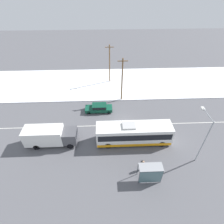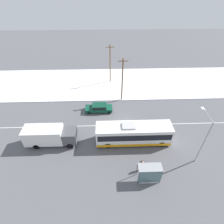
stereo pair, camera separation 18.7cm
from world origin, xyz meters
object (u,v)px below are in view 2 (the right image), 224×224
utility_pole_roadside (122,80)px  utility_pole_snowlot (110,64)px  city_bus (133,134)px  pedestrian_at_stop (142,165)px  bus_shelter (150,173)px  box_truck (50,135)px  sedan_car (99,108)px  streetlamp (204,134)px

utility_pole_roadside → utility_pole_snowlot: 7.51m
city_bus → utility_pole_roadside: 11.19m
pedestrian_at_stop → bus_shelter: bus_shelter is taller
box_truck → bus_shelter: 14.48m
sedan_car → bus_shelter: size_ratio=1.74×
box_truck → utility_pole_snowlot: (9.06, 17.98, 2.71)m
streetlamp → utility_pole_roadside: bearing=122.0°
city_bus → sedan_car: city_bus is taller
box_truck → utility_pole_roadside: bearing=44.1°
streetlamp → utility_pole_roadside: utility_pole_roadside is taller
utility_pole_roadside → utility_pole_snowlot: bearing=105.7°
box_truck → utility_pole_snowlot: 20.32m
city_bus → bus_shelter: 6.41m
bus_shelter → utility_pole_roadside: 17.45m
box_truck → sedan_car: (6.80, 7.30, -0.85)m
pedestrian_at_stop → utility_pole_snowlot: utility_pole_snowlot is taller
sedan_car → streetlamp: 17.08m
city_bus → sedan_car: (-5.14, 7.36, -0.83)m
city_bus → utility_pole_roadside: size_ratio=1.27×
pedestrian_at_stop → bus_shelter: size_ratio=0.60×
sedan_car → utility_pole_snowlot: 11.49m
city_bus → pedestrian_at_stop: bearing=-83.6°
box_truck → streetlamp: 20.24m
sedan_car → utility_pole_roadside: (4.29, 3.45, 3.61)m
sedan_car → bus_shelter: 15.05m
pedestrian_at_stop → streetlamp: size_ratio=0.24×
box_truck → utility_pole_snowlot: utility_pole_snowlot is taller
city_bus → bus_shelter: size_ratio=3.87×
pedestrian_at_stop → utility_pole_roadside: (-1.38, 15.57, 3.37)m
box_truck → streetlamp: (19.78, -3.16, 2.87)m
bus_shelter → streetlamp: size_ratio=0.39×
box_truck → bus_shelter: bearing=-26.1°
bus_shelter → utility_pole_snowlot: utility_pole_snowlot is taller
utility_pole_snowlot → pedestrian_at_stop: bearing=-81.5°
streetlamp → utility_pole_snowlot: size_ratio=0.84×
sedan_car → pedestrian_at_stop: 13.38m
city_bus → pedestrian_at_stop: city_bus is taller
streetlamp → utility_pole_snowlot: utility_pole_snowlot is taller
streetlamp → box_truck: bearing=170.9°
pedestrian_at_stop → utility_pole_snowlot: size_ratio=0.20×
bus_shelter → utility_pole_roadside: (-1.91, 17.13, 2.71)m
bus_shelter → city_bus: bearing=99.6°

